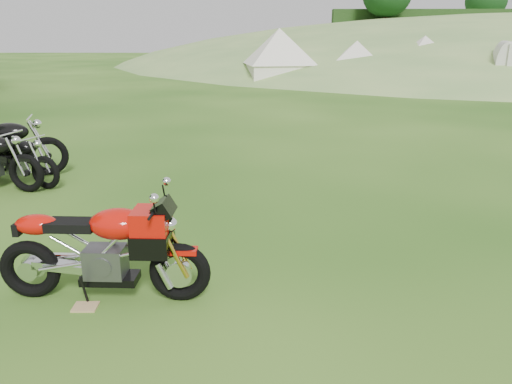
# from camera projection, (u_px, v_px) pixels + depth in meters

# --- Properties ---
(ground) EXTENTS (120.00, 120.00, 0.00)m
(ground) POSITION_uv_depth(u_px,v_px,m) (234.00, 280.00, 5.19)
(ground) COLOR #19460F
(ground) RESTS_ON ground
(sport_motorcycle) EXTENTS (1.94, 0.53, 1.16)m
(sport_motorcycle) POSITION_uv_depth(u_px,v_px,m) (102.00, 243.00, 4.67)
(sport_motorcycle) COLOR #C00E06
(sport_motorcycle) RESTS_ON ground
(plywood_board) EXTENTS (0.23, 0.19, 0.02)m
(plywood_board) POSITION_uv_depth(u_px,v_px,m) (85.00, 307.00, 4.66)
(plywood_board) COLOR tan
(plywood_board) RESTS_ON ground
(vintage_moto_d) EXTENTS (1.76, 0.99, 0.91)m
(vintage_moto_d) POSITION_uv_depth(u_px,v_px,m) (15.00, 159.00, 8.28)
(vintage_moto_d) COLOR black
(vintage_moto_d) RESTS_ON ground
(tent_left) EXTENTS (3.55, 3.55, 2.65)m
(tent_left) POSITION_uv_depth(u_px,v_px,m) (279.00, 56.00, 25.07)
(tent_left) COLOR white
(tent_left) RESTS_ON ground
(tent_mid) EXTENTS (2.93, 2.93, 2.27)m
(tent_mid) POSITION_uv_depth(u_px,v_px,m) (356.00, 60.00, 24.97)
(tent_mid) COLOR silver
(tent_mid) RESTS_ON ground
(tent_right) EXTENTS (3.04, 3.04, 2.42)m
(tent_right) POSITION_uv_depth(u_px,v_px,m) (423.00, 58.00, 25.17)
(tent_right) COLOR silver
(tent_right) RESTS_ON ground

